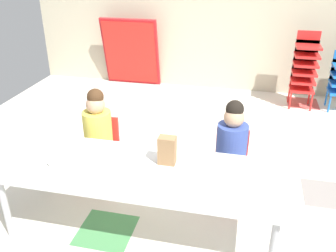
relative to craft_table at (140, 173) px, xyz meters
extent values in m
cube|color=silver|center=(0.18, 0.80, -0.53)|extent=(5.79, 5.32, 0.02)
cube|color=gray|center=(1.53, 0.80, -0.52)|extent=(0.43, 0.43, 0.00)
cube|color=#478C51|center=(-0.27, -0.10, -0.52)|extent=(0.43, 0.43, 0.00)
cube|color=#B24C47|center=(1.53, 3.05, -0.52)|extent=(0.43, 0.43, 0.00)
cube|color=white|center=(0.00, 0.00, 0.02)|extent=(2.12, 0.73, 0.04)
cylinder|color=#B2B2B7|center=(-0.98, -0.31, -0.26)|extent=(0.05, 0.05, 0.52)
cylinder|color=#B2B2B7|center=(0.98, -0.31, -0.26)|extent=(0.05, 0.05, 0.52)
cylinder|color=#B2B2B7|center=(-0.98, 0.31, -0.26)|extent=(0.05, 0.05, 0.52)
cylinder|color=#B2B2B7|center=(0.98, 0.31, -0.26)|extent=(0.05, 0.05, 0.52)
cube|color=red|center=(-0.58, 0.59, -0.22)|extent=(0.32, 0.30, 0.03)
cube|color=red|center=(-0.58, 0.74, -0.07)|extent=(0.29, 0.02, 0.30)
cylinder|color=#D8C64C|center=(-0.58, 0.59, 0.00)|extent=(0.28, 0.28, 0.38)
sphere|color=tan|center=(-0.58, 0.59, 0.26)|extent=(0.17, 0.17, 0.17)
sphere|color=#472D19|center=(-0.58, 0.60, 0.33)|extent=(0.15, 0.15, 0.15)
cylinder|color=red|center=(-0.72, 0.46, -0.37)|extent=(0.02, 0.02, 0.28)
cylinder|color=red|center=(-0.44, 0.46, -0.37)|extent=(0.02, 0.02, 0.28)
cylinder|color=red|center=(-0.72, 0.72, -0.37)|extent=(0.02, 0.02, 0.28)
cylinder|color=red|center=(-0.44, 0.72, -0.37)|extent=(0.02, 0.02, 0.28)
cube|color=red|center=(0.63, 0.59, -0.22)|extent=(0.32, 0.30, 0.03)
cube|color=red|center=(0.63, 0.74, -0.07)|extent=(0.29, 0.02, 0.30)
cylinder|color=#384C99|center=(0.63, 0.59, 0.00)|extent=(0.33, 0.33, 0.38)
sphere|color=tan|center=(0.63, 0.59, 0.26)|extent=(0.17, 0.17, 0.17)
sphere|color=black|center=(0.63, 0.60, 0.33)|extent=(0.15, 0.15, 0.15)
cylinder|color=red|center=(0.49, 0.46, -0.37)|extent=(0.02, 0.02, 0.28)
cylinder|color=red|center=(0.77, 0.46, -0.37)|extent=(0.02, 0.02, 0.28)
cylinder|color=red|center=(0.49, 0.72, -0.37)|extent=(0.02, 0.02, 0.28)
cylinder|color=red|center=(0.77, 0.72, -0.37)|extent=(0.02, 0.02, 0.28)
cube|color=red|center=(1.46, 2.91, -0.26)|extent=(0.32, 0.30, 0.03)
cube|color=red|center=(1.46, 3.05, -0.17)|extent=(0.30, 0.02, 0.18)
cube|color=red|center=(1.46, 2.91, -0.14)|extent=(0.32, 0.30, 0.03)
cube|color=red|center=(1.46, 3.05, -0.05)|extent=(0.30, 0.02, 0.18)
cube|color=red|center=(1.46, 2.91, -0.02)|extent=(0.32, 0.30, 0.03)
cube|color=red|center=(1.46, 3.05, 0.07)|extent=(0.30, 0.02, 0.18)
cube|color=red|center=(1.46, 2.91, 0.10)|extent=(0.32, 0.30, 0.03)
cube|color=red|center=(1.46, 3.05, 0.19)|extent=(0.30, 0.02, 0.18)
cube|color=red|center=(1.46, 2.91, 0.22)|extent=(0.32, 0.30, 0.03)
cube|color=red|center=(1.46, 3.05, 0.31)|extent=(0.30, 0.02, 0.18)
cube|color=red|center=(1.46, 2.91, 0.34)|extent=(0.32, 0.30, 0.03)
cube|color=red|center=(1.46, 3.05, 0.43)|extent=(0.30, 0.02, 0.18)
cylinder|color=red|center=(1.32, 2.78, -0.39)|extent=(0.02, 0.02, 0.26)
cylinder|color=red|center=(1.60, 2.78, -0.39)|extent=(0.02, 0.02, 0.26)
cylinder|color=red|center=(1.32, 3.04, -0.39)|extent=(0.02, 0.02, 0.26)
cylinder|color=red|center=(1.60, 3.04, -0.39)|extent=(0.02, 0.02, 0.26)
cylinder|color=blue|center=(1.83, 2.78, -0.39)|extent=(0.02, 0.02, 0.26)
cylinder|color=blue|center=(1.83, 3.04, -0.39)|extent=(0.02, 0.02, 0.26)
cube|color=red|center=(-1.14, 3.27, 0.02)|extent=(0.90, 0.28, 1.09)
cube|color=red|center=(-1.14, 3.24, 0.02)|extent=(0.83, 0.23, 0.99)
cube|color=#9E754C|center=(0.18, 0.12, 0.15)|extent=(0.13, 0.09, 0.22)
cylinder|color=white|center=(-0.64, -0.08, 0.05)|extent=(0.18, 0.18, 0.01)
cylinder|color=white|center=(-0.13, -0.07, 0.05)|extent=(0.18, 0.18, 0.01)
torus|color=white|center=(-0.64, -0.08, 0.07)|extent=(0.12, 0.12, 0.03)
camera|label=1|loc=(0.71, -2.18, 1.51)|focal=38.95mm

